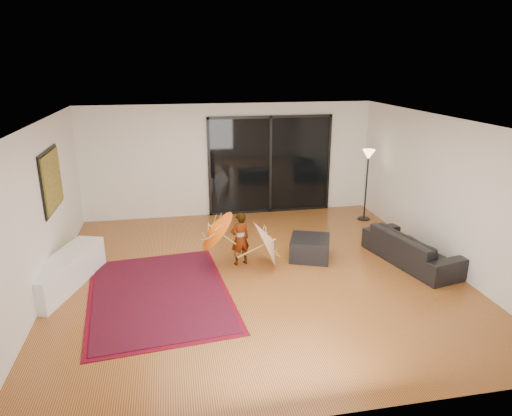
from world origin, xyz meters
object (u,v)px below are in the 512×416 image
object	(u,v)px
sofa	(412,248)
child	(240,239)
ottoman	(310,248)
media_console	(65,272)

from	to	relation	value
sofa	child	xyz separation A→B (m)	(-3.18, 0.54, 0.21)
ottoman	child	bearing A→B (deg)	-178.96
media_console	sofa	bearing A→B (deg)	17.02
child	sofa	bearing A→B (deg)	153.68
sofa	child	distance (m)	3.23
media_console	sofa	world-z (taller)	sofa
media_console	child	xyz separation A→B (m)	(3.02, 0.33, 0.24)
media_console	child	world-z (taller)	child
sofa	child	bearing A→B (deg)	67.64
sofa	child	size ratio (longest dim) A/B	2.00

